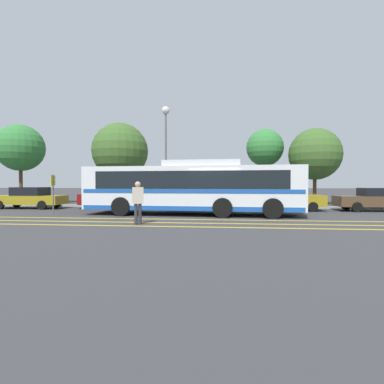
# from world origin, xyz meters

# --- Properties ---
(ground_plane) EXTENTS (220.00, 220.00, 0.00)m
(ground_plane) POSITION_xyz_m (0.00, 0.00, 0.00)
(ground_plane) COLOR #38383A
(lane_strip_0) EXTENTS (31.62, 0.20, 0.01)m
(lane_strip_0) POSITION_xyz_m (-1.26, -1.76, 0.00)
(lane_strip_0) COLOR gold
(lane_strip_0) RESTS_ON ground_plane
(lane_strip_1) EXTENTS (31.62, 0.20, 0.01)m
(lane_strip_1) POSITION_xyz_m (-1.26, -3.07, 0.00)
(lane_strip_1) COLOR gold
(lane_strip_1) RESTS_ON ground_plane
(lane_strip_2) EXTENTS (31.62, 0.20, 0.01)m
(lane_strip_2) POSITION_xyz_m (-1.26, -4.22, 0.00)
(lane_strip_2) COLOR gold
(lane_strip_2) RESTS_ON ground_plane
(curb_strip) EXTENTS (39.62, 0.36, 0.15)m
(curb_strip) POSITION_xyz_m (-1.26, 5.49, 0.07)
(curb_strip) COLOR #99999E
(curb_strip) RESTS_ON ground_plane
(transit_bus) EXTENTS (12.04, 3.25, 2.95)m
(transit_bus) POSITION_xyz_m (-1.24, 0.44, 1.51)
(transit_bus) COLOR silver
(transit_bus) RESTS_ON ground_plane
(parked_car_0) EXTENTS (4.87, 1.96, 1.47)m
(parked_car_0) POSITION_xyz_m (-12.92, 3.50, 0.74)
(parked_car_0) COLOR olive
(parked_car_0) RESTS_ON ground_plane
(parked_car_1) EXTENTS (4.29, 1.88, 1.47)m
(parked_car_1) POSITION_xyz_m (-7.07, 3.84, 0.75)
(parked_car_1) COLOR maroon
(parked_car_1) RESTS_ON ground_plane
(parked_car_2) EXTENTS (4.69, 2.05, 1.52)m
(parked_car_2) POSITION_xyz_m (-1.04, 3.48, 0.77)
(parked_car_2) COLOR olive
(parked_car_2) RESTS_ON ground_plane
(parked_car_3) EXTENTS (4.55, 2.08, 1.53)m
(parked_car_3) POSITION_xyz_m (4.47, 3.77, 0.77)
(parked_car_3) COLOR olive
(parked_car_3) RESTS_ON ground_plane
(parked_car_4) EXTENTS (4.79, 1.81, 1.45)m
(parked_car_4) POSITION_xyz_m (9.95, 3.81, 0.73)
(parked_car_4) COLOR #4C3823
(parked_car_4) RESTS_ON ground_plane
(pedestrian_0) EXTENTS (0.47, 0.41, 1.79)m
(pedestrian_0) POSITION_xyz_m (-3.10, -3.72, 1.03)
(pedestrian_0) COLOR #2D2D33
(pedestrian_0) RESTS_ON ground_plane
(bus_stop_sign) EXTENTS (0.07, 0.40, 2.22)m
(bus_stop_sign) POSITION_xyz_m (-8.93, -0.23, 1.41)
(bus_stop_sign) COLOR #59595E
(bus_stop_sign) RESTS_ON ground_plane
(street_lamp) EXTENTS (0.59, 0.59, 7.52)m
(street_lamp) POSITION_xyz_m (-3.87, 6.36, 5.72)
(street_lamp) COLOR #59595E
(street_lamp) RESTS_ON ground_plane
(tree_0) EXTENTS (3.17, 3.17, 6.41)m
(tree_0) POSITION_xyz_m (4.00, 10.46, 4.80)
(tree_0) COLOR #513823
(tree_0) RESTS_ON ground_plane
(tree_1) EXTENTS (3.80, 3.80, 6.57)m
(tree_1) POSITION_xyz_m (-16.15, 7.16, 4.65)
(tree_1) COLOR #513823
(tree_1) RESTS_ON ground_plane
(tree_2) EXTENTS (4.90, 4.90, 7.06)m
(tree_2) POSITION_xyz_m (-8.63, 9.81, 4.61)
(tree_2) COLOR #513823
(tree_2) RESTS_ON ground_plane
(tree_3) EXTENTS (4.14, 4.14, 6.16)m
(tree_3) POSITION_xyz_m (7.79, 9.14, 4.09)
(tree_3) COLOR #513823
(tree_3) RESTS_ON ground_plane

